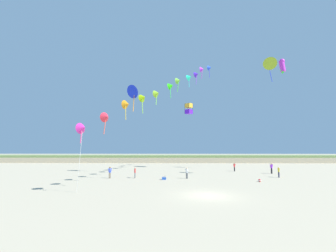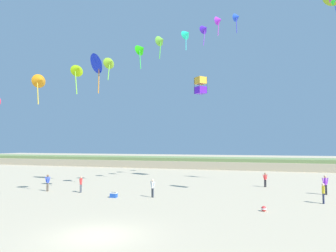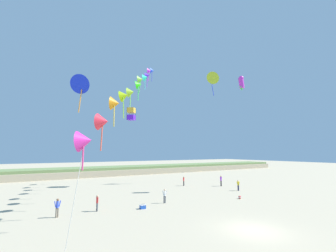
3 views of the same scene
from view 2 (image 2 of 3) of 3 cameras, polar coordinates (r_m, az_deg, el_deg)
name	(u,v)px [view 2 (image 2 of 3)]	position (r m, az deg, el deg)	size (l,w,h in m)	color
ground_plane	(97,236)	(16.30, -13.33, -19.68)	(240.00, 240.00, 0.00)	tan
dune_ridge	(219,163)	(59.58, 9.78, -6.93)	(120.00, 9.55, 2.00)	tan
person_near_left	(81,183)	(30.07, -16.26, -10.42)	(0.21, 0.54, 1.53)	#474C56
person_near_right	(153,187)	(26.38, -2.95, -11.50)	(0.54, 0.25, 1.57)	#474C56
person_mid_center	(323,192)	(26.51, 27.47, -11.08)	(0.21, 0.54, 1.56)	#282D4C
person_far_left	(325,184)	(31.16, 27.78, -9.67)	(0.61, 0.28, 1.76)	black
person_far_right	(265,179)	(34.26, 18.02, -9.53)	(0.51, 0.32, 1.53)	black
person_far_center	(48,182)	(31.91, -21.95, -9.81)	(0.57, 0.22, 1.62)	#726656
kite_banner_string	(139,50)	(30.97, -5.51, 14.29)	(18.40, 27.49, 22.26)	#D92B9A
large_kite_low_lead	(99,63)	(35.91, -13.01, 11.63)	(2.85, 2.63, 4.74)	#0F26CF
large_kite_high_solo	(201,85)	(40.26, 6.22, 7.69)	(1.73, 1.73, 2.18)	#5C1BE1
beach_cooler	(114,195)	(26.82, -10.30, -12.81)	(0.58, 0.41, 0.46)	blue
beach_ball	(264,209)	(22.17, 17.78, -14.76)	(0.36, 0.36, 0.36)	red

